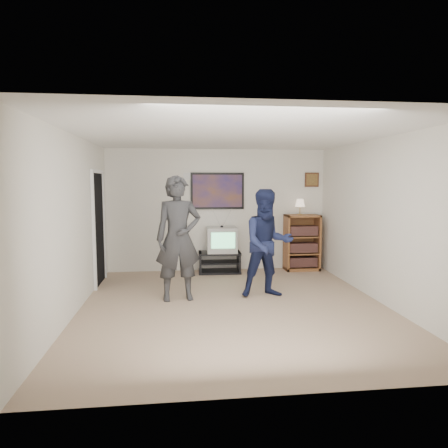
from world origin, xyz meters
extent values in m
cube|color=#846754|center=(0.00, 0.00, 0.00)|extent=(4.50, 5.00, 0.01)
cube|color=white|center=(0.00, 0.00, 2.50)|extent=(4.50, 5.00, 0.01)
cube|color=silver|center=(0.00, 2.50, 1.25)|extent=(4.50, 0.01, 2.50)
cube|color=silver|center=(-2.25, 0.00, 1.25)|extent=(0.01, 5.00, 2.50)
cube|color=silver|center=(2.25, 0.00, 1.25)|extent=(0.01, 5.00, 2.50)
cube|color=black|center=(0.02, 2.23, 0.40)|extent=(0.86, 0.50, 0.04)
cube|color=black|center=(0.02, 2.23, 0.02)|extent=(0.86, 0.50, 0.04)
cube|color=black|center=(-0.38, 2.23, 0.21)|extent=(0.06, 0.45, 0.42)
cube|color=black|center=(0.41, 2.23, 0.21)|extent=(0.06, 0.45, 0.42)
imported|color=#2C2C2E|center=(-0.81, 0.46, 0.97)|extent=(0.76, 0.56, 1.94)
imported|color=#161D3E|center=(0.60, 0.47, 0.86)|extent=(0.88, 0.71, 1.73)
cube|color=white|center=(-0.86, 0.67, 1.28)|extent=(0.07, 0.13, 0.04)
cube|color=white|center=(0.66, 0.66, 1.14)|extent=(0.04, 0.11, 0.03)
cube|color=black|center=(0.00, 2.48, 1.65)|extent=(1.10, 0.03, 0.75)
cube|color=white|center=(-0.55, 2.48, 1.95)|extent=(0.28, 0.02, 0.14)
cube|color=#411E14|center=(2.00, 2.48, 1.88)|extent=(0.30, 0.03, 0.30)
cube|color=black|center=(-2.23, 1.60, 1.00)|extent=(0.03, 0.85, 2.00)
camera|label=1|loc=(-0.81, -5.70, 1.85)|focal=32.00mm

